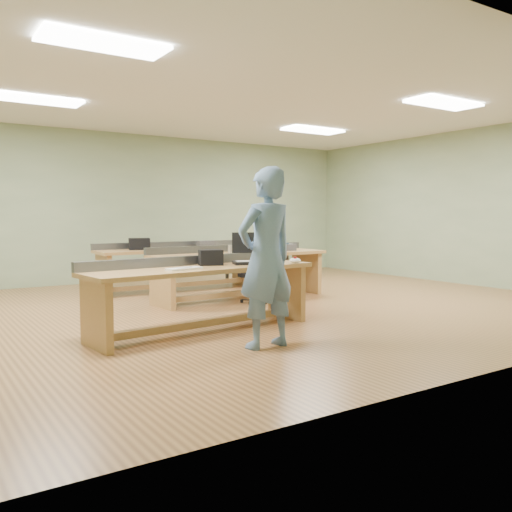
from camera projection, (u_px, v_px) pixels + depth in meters
name	position (u px, v px, depth m)	size (l,w,h in m)	color
floor	(244.00, 307.00, 7.98)	(10.00, 10.00, 0.00)	#9A6A3A
ceiling	(244.00, 100.00, 7.75)	(10.00, 10.00, 0.00)	silver
wall_back	(142.00, 208.00, 11.20)	(10.00, 0.04, 3.00)	#90A37B
wall_front	(497.00, 197.00, 4.53)	(10.00, 0.04, 3.00)	#90A37B
wall_right	(460.00, 207.00, 10.60)	(0.04, 8.00, 3.00)	#90A37B
fluor_panels	(244.00, 102.00, 7.76)	(6.20, 3.50, 0.03)	white
workbench_front	(202.00, 284.00, 6.26)	(2.85, 1.04, 0.86)	#AF8E49
workbench_mid	(240.00, 264.00, 8.70)	(3.03, 0.96, 0.86)	#AF8E49
workbench_back	(177.00, 259.00, 9.75)	(2.92, 0.81, 0.86)	#AF8E49
person	(266.00, 258.00, 5.45)	(0.67, 0.44, 1.83)	#6588A5
laptop_base	(247.00, 263.00, 6.58)	(0.32, 0.27, 0.04)	black
laptop_screen	(245.00, 243.00, 6.69)	(0.32, 0.02, 0.26)	black
keyboard	(184.00, 269.00, 5.90)	(0.42, 0.14, 0.02)	silver
trackball_mouse	(295.00, 260.00, 6.75)	(0.13, 0.16, 0.07)	white
camera_bag	(211.00, 258.00, 6.44)	(0.27, 0.17, 0.18)	black
task_chair	(253.00, 283.00, 8.33)	(0.45, 0.45, 0.82)	black
parts_bin_teal	(276.00, 247.00, 9.13)	(0.36, 0.27, 0.13)	#13313F
parts_bin_grey	(282.00, 247.00, 9.15)	(0.41, 0.26, 0.11)	#3D3E40
mug	(250.00, 249.00, 8.78)	(0.12, 0.12, 0.10)	#3D3E40
drinks_can	(230.00, 249.00, 8.55)	(0.07, 0.07, 0.13)	white
storage_box_back	(139.00, 244.00, 9.36)	(0.35, 0.25, 0.20)	black
tray_back	(206.00, 244.00, 10.04)	(0.31, 0.23, 0.12)	#3D3E40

